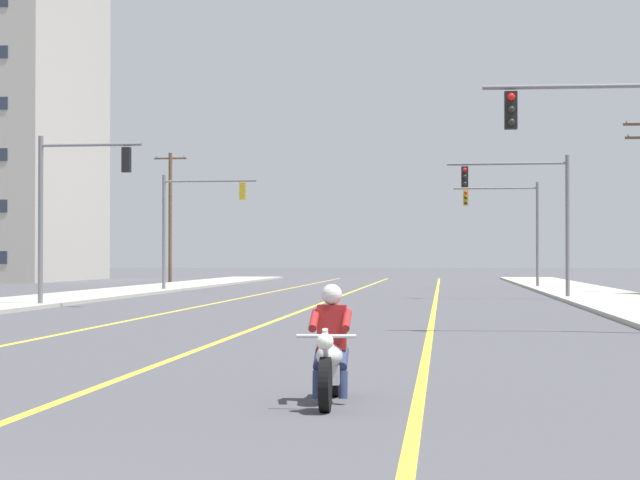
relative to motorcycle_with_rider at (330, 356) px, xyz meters
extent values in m
cube|color=yellow|center=(-3.36, 36.91, -0.58)|extent=(0.16, 100.00, 0.01)
cube|color=yellow|center=(-7.51, 36.91, -0.58)|extent=(0.16, 100.00, 0.01)
cube|color=yellow|center=(1.07, 36.91, -0.58)|extent=(0.16, 100.00, 0.01)
cube|color=#ADA89E|center=(8.42, 31.91, -0.52)|extent=(4.40, 110.00, 0.14)
cube|color=#ADA89E|center=(-14.70, 31.91, -0.52)|extent=(4.40, 110.00, 0.14)
cylinder|color=black|center=(0.02, -0.82, -0.27)|extent=(0.13, 0.64, 0.64)
cylinder|color=black|center=(-0.01, 0.72, -0.27)|extent=(0.13, 0.64, 0.64)
cylinder|color=silver|center=(0.02, -0.72, 0.05)|extent=(0.08, 0.33, 0.68)
sphere|color=white|center=(0.02, -0.87, 0.23)|extent=(0.20, 0.20, 0.20)
cylinder|color=silver|center=(0.02, -0.67, 0.28)|extent=(0.70, 0.06, 0.04)
ellipsoid|color=#B7BABF|center=(0.01, -0.17, 0.01)|extent=(0.33, 0.57, 0.28)
cube|color=silver|center=(0.00, -0.05, -0.22)|extent=(0.25, 0.44, 0.24)
cube|color=black|center=(0.00, 0.27, -0.05)|extent=(0.29, 0.53, 0.12)
cube|color=#B7BABF|center=(-0.01, 0.67, 0.03)|extent=(0.21, 0.36, 0.08)
cylinder|color=silver|center=(-0.15, 0.35, -0.29)|extent=(0.09, 0.55, 0.08)
cube|color=maroon|center=(0.00, 0.23, 0.33)|extent=(0.36, 0.25, 0.56)
sphere|color=silver|center=(0.00, 0.21, 0.74)|extent=(0.26, 0.26, 0.26)
cylinder|color=navy|center=(0.14, 0.09, -0.05)|extent=(0.15, 0.44, 0.30)
cylinder|color=navy|center=(0.16, -0.09, -0.35)|extent=(0.11, 0.16, 0.35)
cylinder|color=maroon|center=(0.20, -0.03, 0.43)|extent=(0.11, 0.52, 0.27)
cylinder|color=navy|center=(-0.14, 0.09, -0.05)|extent=(0.15, 0.44, 0.30)
cylinder|color=navy|center=(-0.16, -0.09, -0.35)|extent=(0.11, 0.16, 0.35)
cylinder|color=maroon|center=(-0.20, -0.03, 0.43)|extent=(0.11, 0.52, 0.27)
cylinder|color=slate|center=(4.56, 13.83, 5.26)|extent=(4.48, 0.18, 0.11)
cube|color=black|center=(2.99, 13.81, 4.71)|extent=(0.30, 0.24, 0.90)
sphere|color=red|center=(3.00, 13.65, 5.01)|extent=(0.18, 0.18, 0.18)
sphere|color=black|center=(3.00, 13.65, 4.71)|extent=(0.18, 0.18, 0.18)
sphere|color=black|center=(3.00, 13.65, 4.41)|extent=(0.18, 0.18, 0.18)
cylinder|color=slate|center=(-13.10, 26.68, 2.51)|extent=(0.18, 0.18, 6.20)
cylinder|color=slate|center=(-11.21, 26.62, 5.26)|extent=(3.77, 0.24, 0.11)
cube|color=black|center=(-9.90, 26.57, 4.71)|extent=(0.31, 0.25, 0.90)
sphere|color=red|center=(-9.89, 26.73, 5.01)|extent=(0.18, 0.18, 0.18)
sphere|color=black|center=(-9.89, 26.73, 4.71)|extent=(0.18, 0.18, 0.18)
sphere|color=black|center=(-9.89, 26.73, 4.41)|extent=(0.18, 0.18, 0.18)
cylinder|color=slate|center=(6.70, 36.61, 2.51)|extent=(0.18, 0.18, 6.20)
cylinder|color=slate|center=(4.13, 36.70, 5.26)|extent=(5.14, 0.28, 0.11)
cube|color=black|center=(2.33, 36.76, 4.71)|extent=(0.31, 0.25, 0.90)
sphere|color=red|center=(2.33, 36.60, 5.01)|extent=(0.18, 0.18, 0.18)
sphere|color=black|center=(2.33, 36.60, 4.71)|extent=(0.18, 0.18, 0.18)
sphere|color=black|center=(2.33, 36.60, 4.41)|extent=(0.18, 0.18, 0.18)
cylinder|color=slate|center=(-13.38, 46.65, 2.51)|extent=(0.18, 0.18, 6.20)
cylinder|color=slate|center=(-10.87, 46.54, 5.26)|extent=(5.02, 0.32, 0.11)
cube|color=#B79319|center=(-9.12, 46.47, 4.71)|extent=(0.31, 0.25, 0.90)
sphere|color=red|center=(-9.11, 46.63, 5.01)|extent=(0.18, 0.18, 0.18)
sphere|color=black|center=(-9.11, 46.63, 4.71)|extent=(0.18, 0.18, 0.18)
sphere|color=black|center=(-9.11, 46.63, 4.41)|extent=(0.18, 0.18, 0.18)
cylinder|color=slate|center=(6.86, 54.60, 2.51)|extent=(0.18, 0.18, 6.20)
cylinder|color=slate|center=(4.43, 54.63, 5.26)|extent=(4.87, 0.18, 0.11)
cube|color=#B79319|center=(2.72, 54.65, 4.71)|extent=(0.30, 0.24, 0.90)
sphere|color=red|center=(2.72, 54.50, 5.01)|extent=(0.18, 0.18, 0.18)
sphere|color=black|center=(2.72, 54.50, 4.71)|extent=(0.18, 0.18, 0.18)
sphere|color=black|center=(2.72, 54.50, 4.41)|extent=(0.18, 0.18, 0.18)
cylinder|color=slate|center=(10.19, 43.12, 7.73)|extent=(0.08, 0.08, 0.12)
cylinder|color=slate|center=(10.27, 43.12, 7.08)|extent=(0.08, 0.08, 0.12)
cylinder|color=brown|center=(-18.10, 68.07, 4.08)|extent=(0.26, 0.26, 9.33)
cube|color=brown|center=(-18.10, 68.07, 8.35)|extent=(2.36, 0.12, 0.12)
cylinder|color=slate|center=(-19.09, 68.07, 8.45)|extent=(0.08, 0.08, 0.12)
cylinder|color=slate|center=(-17.11, 68.07, 8.45)|extent=(0.08, 0.08, 0.12)
camera|label=1|loc=(1.37, -14.31, 1.20)|focal=65.72mm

